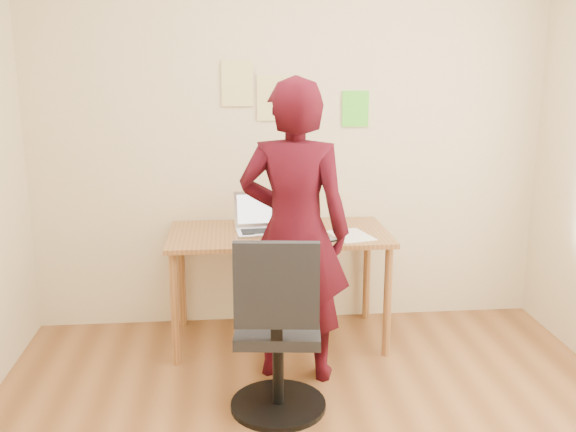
{
  "coord_description": "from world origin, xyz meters",
  "views": [
    {
      "loc": [
        -0.42,
        -2.57,
        1.82
      ],
      "look_at": [
        -0.09,
        0.95,
        0.95
      ],
      "focal_mm": 40.0,
      "sensor_mm": 36.0,
      "label": 1
    }
  ],
  "objects": [
    {
      "name": "paper_sheet",
      "position": [
        0.34,
        1.26,
        0.74
      ],
      "size": [
        0.29,
        0.36,
        0.0
      ],
      "primitive_type": "cube",
      "rotation": [
        0.0,
        0.0,
        0.27
      ],
      "color": "white",
      "rests_on": "desk"
    },
    {
      "name": "phone",
      "position": [
        0.18,
        1.18,
        0.75
      ],
      "size": [
        0.12,
        0.15,
        0.01
      ],
      "rotation": [
        0.0,
        0.0,
        0.44
      ],
      "color": "black",
      "rests_on": "desk"
    },
    {
      "name": "wall_note_mid",
      "position": [
        -0.12,
        1.74,
        1.57
      ],
      "size": [
        0.21,
        0.0,
        0.3
      ],
      "primitive_type": "cube",
      "color": "#DBCD83",
      "rests_on": "room"
    },
    {
      "name": "person",
      "position": [
        -0.05,
        0.9,
        0.87
      ],
      "size": [
        0.72,
        0.56,
        1.73
      ],
      "primitive_type": "imported",
      "rotation": [
        0.0,
        0.0,
        2.89
      ],
      "color": "#370710",
      "rests_on": "ground"
    },
    {
      "name": "room",
      "position": [
        0.0,
        0.0,
        1.35
      ],
      "size": [
        3.58,
        3.58,
        2.78
      ],
      "color": "brown",
      "rests_on": "ground"
    },
    {
      "name": "desk",
      "position": [
        -0.11,
        1.38,
        0.65
      ],
      "size": [
        1.4,
        0.7,
        0.74
      ],
      "color": "#9A6235",
      "rests_on": "ground"
    },
    {
      "name": "wall_note_right",
      "position": [
        0.44,
        1.74,
        1.49
      ],
      "size": [
        0.18,
        0.0,
        0.24
      ],
      "primitive_type": "cube",
      "color": "#55DF32",
      "rests_on": "room"
    },
    {
      "name": "wall_note_left",
      "position": [
        -0.35,
        1.74,
        1.66
      ],
      "size": [
        0.21,
        0.0,
        0.3
      ],
      "primitive_type": "cube",
      "color": "#DBCD83",
      "rests_on": "room"
    },
    {
      "name": "office_chair",
      "position": [
        -0.19,
        0.46,
        0.42
      ],
      "size": [
        0.51,
        0.51,
        0.98
      ],
      "rotation": [
        0.0,
        0.0,
        -0.11
      ],
      "color": "black",
      "rests_on": "ground"
    },
    {
      "name": "laptop",
      "position": [
        -0.21,
        1.42,
        0.79
      ],
      "size": [
        0.36,
        0.32,
        0.24
      ],
      "rotation": [
        0.0,
        0.0,
        0.09
      ],
      "color": "silver",
      "rests_on": "desk"
    }
  ]
}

